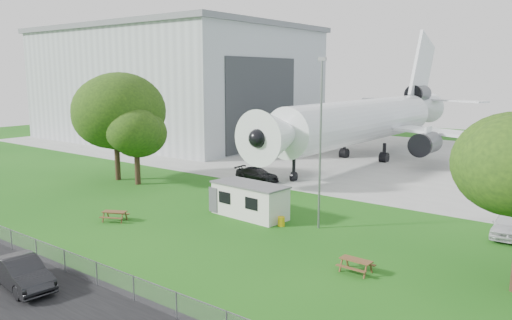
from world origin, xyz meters
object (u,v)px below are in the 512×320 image
Objects in this scene: site_cabin at (250,200)px; picnic_west at (115,221)px; airliner at (368,119)px; picnic_east at (356,272)px; hangar at (174,83)px; car_centre_sedan at (21,273)px.

site_cabin reaches higher than picnic_west.
airliner reaches higher than picnic_east.
site_cabin is at bearing 157.36° from picnic_east.
hangar is 51.25m from site_cabin.
picnic_west is (33.05, -37.68, -9.41)m from hangar.
hangar is 23.89× the size of picnic_east.
picnic_west is 0.37× the size of car_centre_sedan.
airliner is at bearing -0.22° from hangar.
car_centre_sedan is (3.16, -47.92, -4.46)m from airliner.
hangar is 50.99m from picnic_west.
picnic_west is at bearing -48.75° from hangar.
hangar is at bearing 45.70° from car_centre_sedan.
hangar reaches higher than airliner.
picnic_west is at bearing -172.52° from picnic_east.
hangar is 6.29× the size of site_cabin.
picnic_west is at bearing 36.93° from car_centre_sedan.
hangar is 23.89× the size of picnic_west.
site_cabin is at bearing -81.69° from airliner.
picnic_east is at bearing -39.41° from car_centre_sedan.
car_centre_sedan is at bearing -86.01° from picnic_west.
hangar is at bearing 146.85° from picnic_east.
car_centre_sedan reaches higher than picnic_west.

